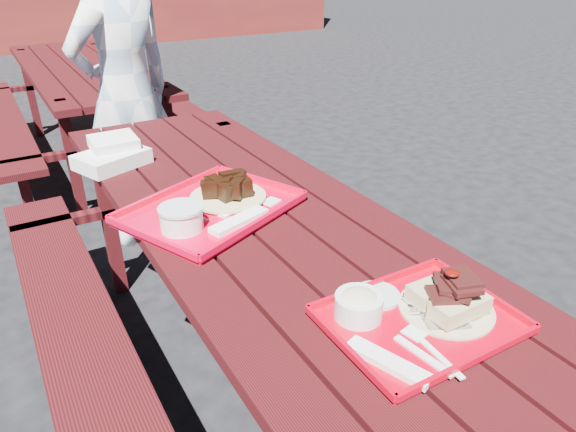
# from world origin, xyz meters

# --- Properties ---
(ground) EXTENTS (60.00, 60.00, 0.00)m
(ground) POSITION_xyz_m (0.00, 0.00, 0.00)
(ground) COLOR black
(ground) RESTS_ON ground
(picnic_table_near) EXTENTS (1.41, 2.40, 0.75)m
(picnic_table_near) POSITION_xyz_m (-0.00, 0.00, 0.56)
(picnic_table_near) COLOR #3A0B0D
(picnic_table_near) RESTS_ON ground
(picnic_table_far) EXTENTS (1.41, 2.40, 0.75)m
(picnic_table_far) POSITION_xyz_m (-0.00, 2.80, 0.56)
(picnic_table_far) COLOR #3A0B0D
(picnic_table_far) RESTS_ON ground
(near_tray) EXTENTS (0.41, 0.35, 0.13)m
(near_tray) POSITION_xyz_m (0.05, -0.61, 0.78)
(near_tray) COLOR #BA0015
(near_tray) RESTS_ON picnic_table_near
(far_tray) EXTENTS (0.62, 0.56, 0.09)m
(far_tray) POSITION_xyz_m (-0.13, 0.10, 0.78)
(far_tray) COLOR red
(far_tray) RESTS_ON picnic_table_near
(white_cloth) EXTENTS (0.30, 0.26, 0.10)m
(white_cloth) POSITION_xyz_m (-0.29, 0.69, 0.79)
(white_cloth) COLOR white
(white_cloth) RESTS_ON picnic_table_near
(person) EXTENTS (0.70, 0.58, 1.64)m
(person) POSITION_xyz_m (-0.02, 1.46, 0.82)
(person) COLOR #9CB8D0
(person) RESTS_ON ground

